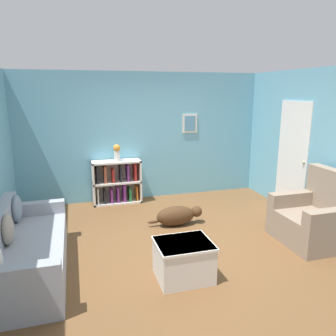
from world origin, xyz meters
TOP-DOWN VIEW (x-y plane):
  - ground_plane at (0.00, 0.00)m, footprint 14.00×14.00m
  - wall_back at (0.00, 2.25)m, footprint 5.60×0.13m
  - wall_right at (2.55, 0.02)m, footprint 0.16×5.00m
  - couch at (-2.05, -0.35)m, footprint 0.83×2.05m
  - bookshelf at (-0.61, 2.02)m, footprint 0.96×0.35m
  - recliner_chair at (2.02, -0.58)m, footprint 0.89×1.00m
  - coffee_table at (-0.21, -0.98)m, footprint 0.67×0.56m
  - dog at (0.22, 0.58)m, footprint 0.95×0.30m
  - vase at (-0.58, 2.01)m, footprint 0.14×0.14m

SIDE VIEW (x-z plane):
  - ground_plane at x=0.00m, z-range 0.00..0.00m
  - dog at x=0.22m, z-range 0.00..0.34m
  - coffee_table at x=-0.21m, z-range 0.01..0.48m
  - couch at x=-2.05m, z-range -0.11..0.71m
  - recliner_chair at x=2.02m, z-range -0.17..0.91m
  - bookshelf at x=-0.61m, z-range -0.02..0.86m
  - vase at x=-0.58m, z-range 0.89..1.22m
  - wall_right at x=2.55m, z-range -0.01..2.59m
  - wall_back at x=0.00m, z-range 0.00..2.60m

